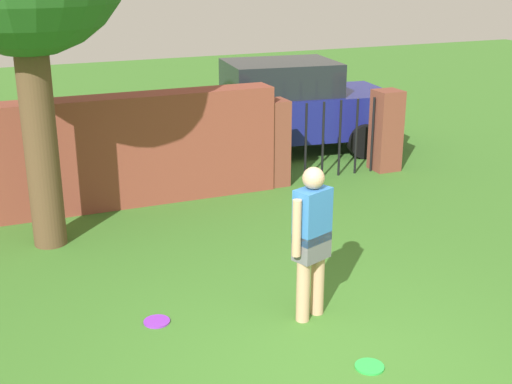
{
  "coord_description": "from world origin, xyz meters",
  "views": [
    {
      "loc": [
        -2.79,
        -4.78,
        3.54
      ],
      "look_at": [
        0.1,
        2.03,
        1.0
      ],
      "focal_mm": 48.15,
      "sensor_mm": 36.0,
      "label": 1
    }
  ],
  "objects_px": {
    "person": "(312,237)",
    "car": "(280,107)",
    "frisbee_purple": "(157,321)",
    "frisbee_green": "(369,367)"
  },
  "relations": [
    {
      "from": "person",
      "to": "car",
      "type": "distance_m",
      "value": 6.4
    },
    {
      "from": "frisbee_purple",
      "to": "frisbee_green",
      "type": "bearing_deg",
      "value": -44.59
    },
    {
      "from": "frisbee_purple",
      "to": "frisbee_green",
      "type": "height_order",
      "value": "same"
    },
    {
      "from": "person",
      "to": "frisbee_green",
      "type": "bearing_deg",
      "value": 73.11
    },
    {
      "from": "person",
      "to": "frisbee_green",
      "type": "height_order",
      "value": "person"
    },
    {
      "from": "person",
      "to": "frisbee_purple",
      "type": "height_order",
      "value": "person"
    },
    {
      "from": "frisbee_purple",
      "to": "person",
      "type": "bearing_deg",
      "value": -18.39
    },
    {
      "from": "frisbee_purple",
      "to": "frisbee_green",
      "type": "xyz_separation_m",
      "value": [
        1.57,
        -1.55,
        0.0
      ]
    },
    {
      "from": "car",
      "to": "frisbee_green",
      "type": "xyz_separation_m",
      "value": [
        -2.32,
        -6.98,
        -0.85
      ]
    },
    {
      "from": "frisbee_purple",
      "to": "frisbee_green",
      "type": "relative_size",
      "value": 1.0
    }
  ]
}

